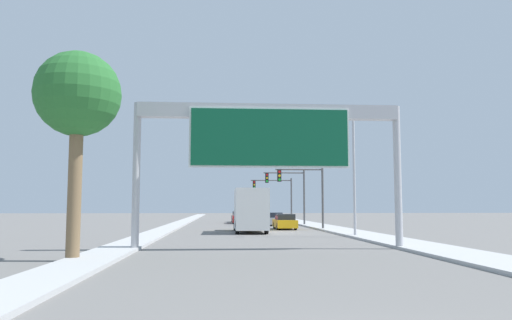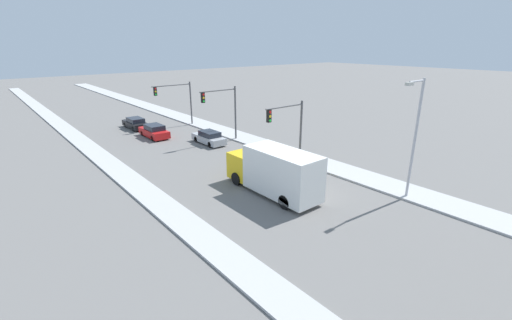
{
  "view_description": "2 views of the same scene",
  "coord_description": "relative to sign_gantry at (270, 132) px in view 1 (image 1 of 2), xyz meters",
  "views": [
    {
      "loc": [
        -2.36,
        -6.33,
        2.09
      ],
      "look_at": [
        0.0,
        27.41,
        5.24
      ],
      "focal_mm": 35.0,
      "sensor_mm": 36.0,
      "label": 1
    },
    {
      "loc": [
        -15.74,
        17.32,
        10.49
      ],
      "look_at": [
        0.29,
        36.61,
        1.92
      ],
      "focal_mm": 24.0,
      "sensor_mm": 36.0,
      "label": 2
    }
  ],
  "objects": [
    {
      "name": "truck_box_primary",
      "position": [
        0.0,
        16.29,
        -3.98
      ],
      "size": [
        2.5,
        8.09,
        3.48
      ],
      "color": "yellow",
      "rests_on": "ground"
    },
    {
      "name": "sidewalk_right",
      "position": [
        7.75,
        42.14,
        -5.67
      ],
      "size": [
        3.0,
        120.0,
        0.15
      ],
      "color": "#B2B2B2",
      "rests_on": "ground"
    },
    {
      "name": "car_mid_center",
      "position": [
        3.5,
        21.63,
        -5.07
      ],
      "size": [
        1.79,
        4.73,
        1.4
      ],
      "color": "gold",
      "rests_on": "ground"
    },
    {
      "name": "traffic_light_far_intersection",
      "position": [
        4.94,
        40.14,
        -1.77
      ],
      "size": [
        5.37,
        0.32,
        5.75
      ],
      "color": "#4C4C4F",
      "rests_on": "ground"
    },
    {
      "name": "car_far_left",
      "position": [
        3.5,
        30.7,
        -5.07
      ],
      "size": [
        1.72,
        4.6,
        1.42
      ],
      "color": "#A5A8AD",
      "rests_on": "ground"
    },
    {
      "name": "sign_gantry",
      "position": [
        0.0,
        0.0,
        0.0
      ],
      "size": [
        13.26,
        0.73,
        7.14
      ],
      "color": "#B2B2B7",
      "rests_on": "ground"
    },
    {
      "name": "street_lamp_right",
      "position": [
        6.59,
        9.78,
        -0.82
      ],
      "size": [
        2.23,
        0.28,
        8.4
      ],
      "color": "#B2B2B7",
      "rests_on": "ground"
    },
    {
      "name": "traffic_light_mid_block",
      "position": [
        5.29,
        30.14,
        -1.63
      ],
      "size": [
        4.57,
        0.32,
        6.07
      ],
      "color": "#4C4C4F",
      "rests_on": "ground"
    },
    {
      "name": "palm_tree_foreground",
      "position": [
        -8.04,
        -4.38,
        0.64
      ],
      "size": [
        3.37,
        3.37,
        8.21
      ],
      "color": "brown",
      "rests_on": "ground"
    },
    {
      "name": "median_strip_left",
      "position": [
        -7.25,
        42.14,
        -5.67
      ],
      "size": [
        2.0,
        120.0,
        0.15
      ],
      "color": "#B2B2B2",
      "rests_on": "ground"
    },
    {
      "name": "traffic_light_near_intersection",
      "position": [
        5.31,
        20.14,
        -1.87
      ],
      "size": [
        4.36,
        0.32,
        5.7
      ],
      "color": "#4C4C4F",
      "rests_on": "ground"
    },
    {
      "name": "car_near_left",
      "position": [
        0.0,
        42.9,
        -5.07
      ],
      "size": [
        1.84,
        4.64,
        1.4
      ],
      "color": "black",
      "rests_on": "ground"
    },
    {
      "name": "car_far_right",
      "position": [
        0.0,
        37.09,
        -5.02
      ],
      "size": [
        1.89,
        4.7,
        1.53
      ],
      "color": "red",
      "rests_on": "ground"
    }
  ]
}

